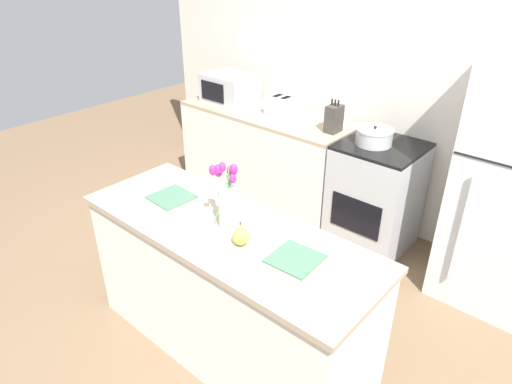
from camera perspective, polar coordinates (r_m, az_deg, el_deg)
name	(u,v)px	position (r m, az deg, el deg)	size (l,w,h in m)	color
ground_plane	(230,345)	(3.07, -3.25, -18.54)	(10.00, 10.00, 0.00)	brown
back_wall	(403,74)	(3.87, 17.86, 13.91)	(5.20, 0.08, 2.70)	silver
kitchen_island	(228,291)	(2.76, -3.50, -12.22)	(1.80, 0.66, 0.89)	silver
back_counter	(266,157)	(4.37, 1.21, 4.34)	(1.68, 0.60, 0.90)	silver
stove_range	(375,196)	(3.81, 14.66, -0.53)	(0.60, 0.61, 0.90)	#B2B5B7
flower_vase	(229,203)	(2.42, -3.41, -1.32)	(0.15, 0.16, 0.41)	silver
pear_figurine	(241,236)	(2.33, -1.95, -5.47)	(0.08, 0.08, 0.14)	#9EBC47
plate_setting_left	(172,198)	(2.79, -10.50, -0.77)	(0.34, 0.34, 0.02)	beige
plate_setting_right	(295,260)	(2.24, 4.90, -8.47)	(0.34, 0.34, 0.02)	beige
toaster	(282,106)	(4.11, 3.21, 10.70)	(0.28, 0.18, 0.17)	silver
cooking_pot	(374,136)	(3.59, 14.55, 6.75)	(0.28, 0.28, 0.15)	#B2B5B7
microwave	(229,88)	(4.46, -3.35, 12.81)	(0.48, 0.37, 0.27)	#B7BABC
knife_block	(334,119)	(3.76, 9.71, 9.02)	(0.10, 0.14, 0.27)	#3D3833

